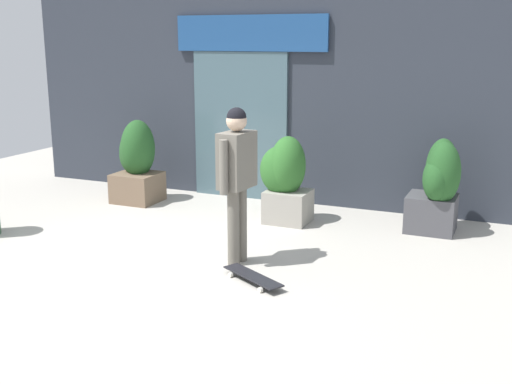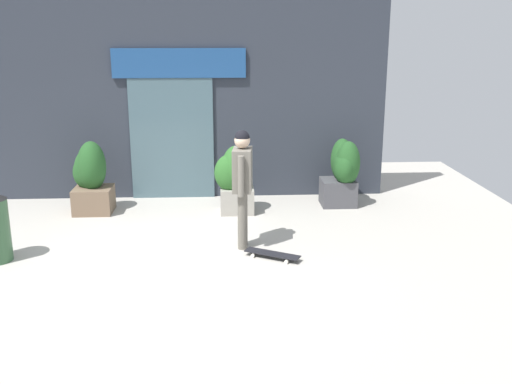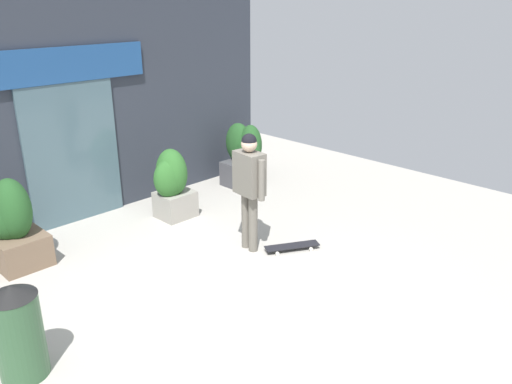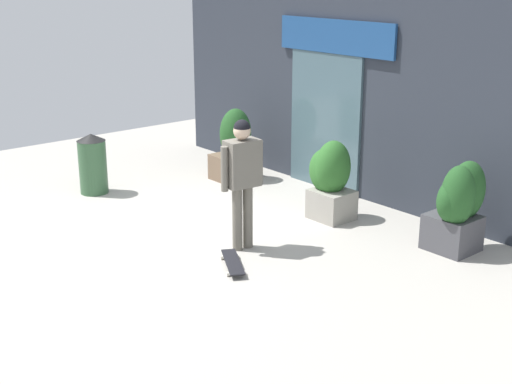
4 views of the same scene
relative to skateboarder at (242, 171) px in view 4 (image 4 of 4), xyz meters
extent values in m
plane|color=#B2ADA3|center=(-1.06, -0.52, -1.05)|extent=(12.00, 12.00, 0.00)
cube|color=#2D333D|center=(-1.06, 2.86, 0.92)|extent=(7.61, 0.25, 3.94)
cube|color=#47606B|center=(-1.20, 2.71, 0.06)|extent=(1.52, 0.06, 2.21)
cube|color=navy|center=(-1.03, 2.69, 1.43)|extent=(2.38, 0.05, 0.52)
cylinder|color=#666056|center=(0.01, 0.08, -0.63)|extent=(0.13, 0.13, 0.85)
cylinder|color=#666056|center=(-0.01, -0.08, -0.63)|extent=(0.13, 0.13, 0.85)
cube|color=#6B665B|center=(0.00, 0.00, 0.10)|extent=(0.30, 0.46, 0.60)
cylinder|color=#6B665B|center=(0.03, 0.26, 0.07)|extent=(0.09, 0.09, 0.57)
cylinder|color=#6B665B|center=(-0.03, -0.26, 0.07)|extent=(0.09, 0.09, 0.57)
sphere|color=beige|center=(0.00, 0.00, 0.52)|extent=(0.22, 0.22, 0.22)
sphere|color=black|center=(0.00, 0.00, 0.55)|extent=(0.21, 0.21, 0.21)
cube|color=black|center=(0.39, -0.47, -0.98)|extent=(0.78, 0.55, 0.02)
cylinder|color=silver|center=(0.66, -0.51, -1.02)|extent=(0.06, 0.05, 0.05)
cylinder|color=silver|center=(0.56, -0.69, -1.02)|extent=(0.06, 0.05, 0.05)
cylinder|color=silver|center=(0.22, -0.26, -1.02)|extent=(0.06, 0.05, 0.05)
cylinder|color=silver|center=(0.12, -0.44, -1.02)|extent=(0.06, 0.05, 0.05)
cube|color=brown|center=(-2.51, 1.83, -0.83)|extent=(0.64, 0.61, 0.44)
ellipsoid|color=#235123|center=(-2.63, 1.95, -0.37)|extent=(0.45, 0.40, 0.57)
ellipsoid|color=#235123|center=(-2.52, 1.90, -0.25)|extent=(0.48, 0.57, 0.86)
ellipsoid|color=#235123|center=(-2.58, 1.90, -0.31)|extent=(0.47, 0.40, 0.71)
cube|color=gray|center=(-0.04, 1.70, -0.83)|extent=(0.57, 0.52, 0.43)
ellipsoid|color=#2D6628|center=(-0.06, 1.72, -0.28)|extent=(0.47, 0.56, 0.78)
ellipsoid|color=#2D6628|center=(-0.14, 1.67, -0.34)|extent=(0.56, 0.40, 0.65)
cube|color=#47474C|center=(1.78, 2.04, -0.82)|extent=(0.61, 0.56, 0.47)
ellipsoid|color=#235123|center=(1.86, 1.93, -0.33)|extent=(0.38, 0.58, 0.60)
ellipsoid|color=#235123|center=(1.91, 1.90, -0.25)|extent=(0.42, 0.44, 0.78)
ellipsoid|color=#235123|center=(1.86, 2.17, -0.25)|extent=(0.40, 0.60, 0.77)
cylinder|color=#335938|center=(-3.39, -0.35, -0.62)|extent=(0.45, 0.45, 0.87)
cone|color=black|center=(-3.39, -0.35, -0.13)|extent=(0.46, 0.46, 0.11)
camera|label=1|loc=(2.80, -6.00, 1.37)|focal=44.48mm
camera|label=2|loc=(-0.26, -8.05, 1.99)|focal=41.32mm
camera|label=3|loc=(-4.69, -4.76, 2.37)|focal=36.07mm
camera|label=4|loc=(6.63, -5.38, 2.47)|focal=49.41mm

